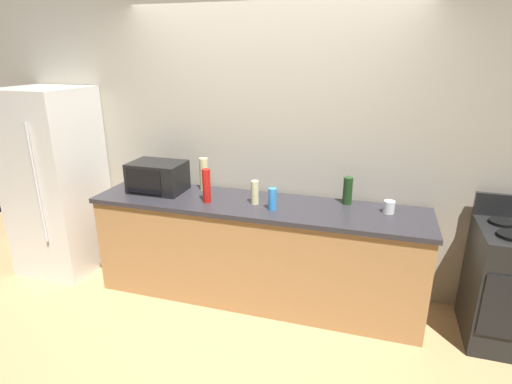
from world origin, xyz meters
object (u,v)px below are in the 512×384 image
object	(u,v)px
refrigerator	(56,182)
bottle_wine	(348,191)
microwave	(158,177)
mug_white	(389,207)
bottle_spray_cleaner	(272,199)
bottle_hand_soap	(255,192)
bottle_hot_sauce	(207,186)
bottle_vinegar	(204,174)

from	to	relation	value
refrigerator	bottle_wine	xyz separation A→B (m)	(2.78, 0.22, 0.11)
microwave	bottle_wine	distance (m)	1.69
mug_white	bottle_spray_cleaner	bearing A→B (deg)	-167.35
bottle_hand_soap	bottle_wine	xyz separation A→B (m)	(0.74, 0.23, 0.01)
refrigerator	bottle_hot_sauce	world-z (taller)	refrigerator
refrigerator	bottle_spray_cleaner	world-z (taller)	refrigerator
bottle_hot_sauce	bottle_vinegar	world-z (taller)	bottle_vinegar
refrigerator	mug_white	size ratio (longest dim) A/B	18.05
bottle_vinegar	bottle_spray_cleaner	bearing A→B (deg)	-22.65
bottle_spray_cleaner	bottle_hot_sauce	world-z (taller)	bottle_hot_sauce
microwave	bottle_hot_sauce	world-z (taller)	bottle_hot_sauce
microwave	bottle_hot_sauce	xyz separation A→B (m)	(0.54, -0.14, 0.01)
microwave	bottle_wine	bearing A→B (deg)	5.70
refrigerator	bottle_hot_sauce	xyz separation A→B (m)	(1.64, -0.09, 0.14)
microwave	mug_white	distance (m)	2.01
refrigerator	bottle_wine	size ratio (longest dim) A/B	7.85
bottle_wine	bottle_vinegar	world-z (taller)	bottle_vinegar
bottle_wine	bottle_vinegar	distance (m)	1.29
bottle_hand_soap	bottle_spray_cleaner	bearing A→B (deg)	-27.07
refrigerator	bottle_vinegar	size ratio (longest dim) A/B	6.00
refrigerator	bottle_hot_sauce	distance (m)	1.65
bottle_hot_sauce	microwave	bearing A→B (deg)	165.75
microwave	bottle_hot_sauce	size ratio (longest dim) A/B	1.66
bottle_hand_soap	refrigerator	bearing A→B (deg)	179.63
bottle_spray_cleaner	microwave	bearing A→B (deg)	172.32
microwave	bottle_vinegar	size ratio (longest dim) A/B	1.60
bottle_hot_sauce	mug_white	size ratio (longest dim) A/B	2.89
bottle_spray_cleaner	bottle_hot_sauce	xyz separation A→B (m)	(-0.57, 0.01, 0.05)
refrigerator	bottle_hand_soap	bearing A→B (deg)	-0.37
bottle_spray_cleaner	mug_white	size ratio (longest dim) A/B	1.82
refrigerator	bottle_vinegar	bearing A→B (deg)	7.65
refrigerator	bottle_spray_cleaner	bearing A→B (deg)	-2.64
bottle_spray_cleaner	bottle_hot_sauce	distance (m)	0.58
bottle_hand_soap	bottle_vinegar	xyz separation A→B (m)	(-0.55, 0.21, 0.05)
bottle_spray_cleaner	bottle_vinegar	bearing A→B (deg)	157.35
bottle_spray_cleaner	mug_white	world-z (taller)	bottle_spray_cleaner
bottle_vinegar	microwave	bearing A→B (deg)	-158.59
bottle_spray_cleaner	bottle_vinegar	world-z (taller)	bottle_vinegar
bottle_wine	bottle_vinegar	size ratio (longest dim) A/B	0.76
bottle_hand_soap	bottle_hot_sauce	bearing A→B (deg)	-169.26
mug_white	refrigerator	bearing A→B (deg)	-178.18
bottle_wine	bottle_hand_soap	bearing A→B (deg)	-162.75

